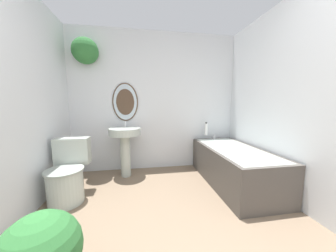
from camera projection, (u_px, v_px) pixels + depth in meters
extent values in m
cube|color=silver|center=(156.00, 102.00, 3.01)|extent=(2.99, 0.06, 2.40)
ellipsoid|color=#4C3828|center=(125.00, 102.00, 2.88)|extent=(0.43, 0.02, 0.65)
ellipsoid|color=silver|center=(125.00, 102.00, 2.87)|extent=(0.39, 0.01, 0.61)
cylinder|color=#47474C|center=(85.00, 45.00, 2.57)|extent=(0.18, 0.18, 0.10)
sphere|color=#2D6B33|center=(85.00, 51.00, 2.58)|extent=(0.39, 0.39, 0.39)
cube|color=silver|center=(3.00, 100.00, 1.47)|extent=(0.06, 2.71, 2.40)
cube|color=silver|center=(292.00, 101.00, 1.95)|extent=(0.06, 2.71, 2.40)
cylinder|color=#B2BCB2|center=(66.00, 187.00, 1.98)|extent=(0.39, 0.39, 0.39)
cylinder|color=#97A097|center=(64.00, 170.00, 1.95)|extent=(0.42, 0.42, 0.02)
cube|color=#B2BCB2|center=(73.00, 151.00, 2.20)|extent=(0.42, 0.17, 0.34)
cylinder|color=#B2BCB2|center=(126.00, 156.00, 2.72)|extent=(0.16, 0.16, 0.68)
cylinder|color=#B2BCB2|center=(125.00, 132.00, 2.67)|extent=(0.49, 0.49, 0.11)
cylinder|color=silver|center=(125.00, 124.00, 2.79)|extent=(0.02, 0.02, 0.10)
cube|color=#4C4742|center=(233.00, 166.00, 2.47)|extent=(0.73, 1.52, 0.53)
cube|color=#B2BCB2|center=(234.00, 150.00, 2.44)|extent=(0.63, 1.42, 0.04)
cylinder|color=silver|center=(214.00, 137.00, 3.08)|extent=(0.04, 0.04, 0.08)
cylinder|color=white|center=(206.00, 129.00, 3.07)|extent=(0.06, 0.06, 0.21)
cylinder|color=black|center=(206.00, 123.00, 3.05)|extent=(0.03, 0.03, 0.02)
sphere|color=#2D6B33|center=(40.00, 252.00, 0.93)|extent=(0.43, 0.43, 0.43)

